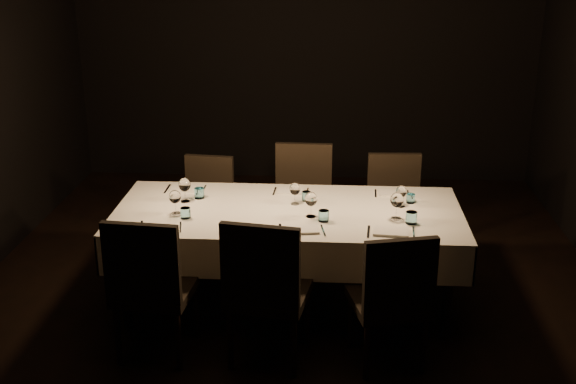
# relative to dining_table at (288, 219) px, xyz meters

# --- Properties ---
(room) EXTENTS (5.01, 6.01, 3.01)m
(room) POSITION_rel_dining_table_xyz_m (0.00, 0.00, 0.81)
(room) COLOR black
(room) RESTS_ON ground
(dining_table) EXTENTS (2.52, 1.12, 0.76)m
(dining_table) POSITION_rel_dining_table_xyz_m (0.00, 0.00, 0.00)
(dining_table) COLOR black
(dining_table) RESTS_ON ground
(chair_near_left) EXTENTS (0.53, 0.53, 1.01)m
(chair_near_left) POSITION_rel_dining_table_xyz_m (-0.83, -0.80, -0.13)
(chair_near_left) COLOR black
(chair_near_left) RESTS_ON ground
(place_setting_near_left) EXTENTS (0.33, 0.40, 0.18)m
(place_setting_near_left) POSITION_rel_dining_table_xyz_m (-0.79, -0.22, 0.14)
(place_setting_near_left) COLOR silver
(place_setting_near_left) RESTS_ON dining_table
(chair_near_center) EXTENTS (0.57, 0.57, 1.03)m
(chair_near_center) POSITION_rel_dining_table_xyz_m (-0.09, -0.82, -0.13)
(chair_near_center) COLOR black
(chair_near_center) RESTS_ON ground
(place_setting_near_center) EXTENTS (0.35, 0.41, 0.18)m
(place_setting_near_center) POSITION_rel_dining_table_xyz_m (0.18, -0.22, 0.15)
(place_setting_near_center) COLOR silver
(place_setting_near_center) RESTS_ON dining_table
(chair_near_right) EXTENTS (0.55, 0.55, 0.95)m
(chair_near_right) POSITION_rel_dining_table_xyz_m (0.71, -0.81, -0.16)
(chair_near_right) COLOR black
(chair_near_right) RESTS_ON ground
(place_setting_near_right) EXTENTS (0.36, 0.42, 0.20)m
(place_setting_near_right) POSITION_rel_dining_table_xyz_m (0.78, -0.22, 0.15)
(place_setting_near_right) COLOR silver
(place_setting_near_right) RESTS_ON dining_table
(chair_far_left) EXTENTS (0.46, 0.46, 0.87)m
(chair_far_left) POSITION_rel_dining_table_xyz_m (-0.74, 0.84, -0.20)
(chair_far_left) COLOR black
(chair_far_left) RESTS_ON ground
(place_setting_far_left) EXTENTS (0.33, 0.41, 0.19)m
(place_setting_far_left) POSITION_rel_dining_table_xyz_m (-0.77, 0.22, 0.15)
(place_setting_far_left) COLOR silver
(place_setting_far_left) RESTS_ON dining_table
(chair_far_center) EXTENTS (0.49, 0.49, 0.99)m
(chair_far_center) POSITION_rel_dining_table_xyz_m (0.07, 0.81, -0.14)
(chair_far_center) COLOR black
(chair_far_center) RESTS_ON ground
(place_setting_far_center) EXTENTS (0.30, 0.39, 0.16)m
(place_setting_far_center) POSITION_rel_dining_table_xyz_m (0.05, 0.22, 0.14)
(place_setting_far_center) COLOR silver
(place_setting_far_center) RESTS_ON dining_table
(chair_far_right) EXTENTS (0.46, 0.46, 0.92)m
(chair_far_right) POSITION_rel_dining_table_xyz_m (0.84, 0.82, -0.18)
(chair_far_right) COLOR black
(chair_far_right) RESTS_ON ground
(place_setting_far_right) EXTENTS (0.29, 0.39, 0.16)m
(place_setting_far_right) POSITION_rel_dining_table_xyz_m (0.83, 0.22, 0.14)
(place_setting_far_right) COLOR silver
(place_setting_far_right) RESTS_ON dining_table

